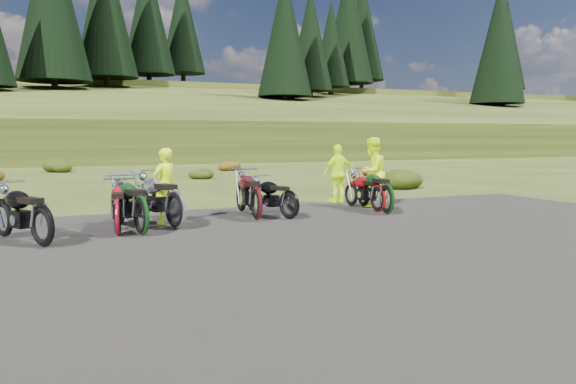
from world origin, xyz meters
name	(u,v)px	position (x,y,z in m)	size (l,w,h in m)	color
ground	(257,234)	(0.00, 0.00, 0.00)	(300.00, 300.00, 0.00)	#354717
gravel_pad	(298,254)	(0.00, -2.00, 0.00)	(20.00, 12.00, 0.04)	black
hill_slope	(90,155)	(0.00, 50.00, 0.00)	(300.00, 46.00, 3.00)	#2A3A13
hill_plateau	(70,145)	(0.00, 110.00, 0.00)	(300.00, 90.00, 9.17)	#2A3A13
conifer_23	(105,6)	(3.00, 62.00, 17.47)	(7.48, 7.48, 19.00)	black
conifer_24	(148,14)	(9.00, 68.00, 18.16)	(7.04, 7.04, 18.00)	black
conifer_25	(182,22)	(15.00, 74.00, 18.66)	(6.60, 6.60, 17.00)	black
conifer_26	(285,33)	(21.00, 49.00, 13.37)	(6.16, 6.16, 16.00)	black
conifer_27	(310,39)	(27.00, 55.00, 14.06)	(5.72, 5.72, 15.00)	black
conifer_28	(331,44)	(33.00, 61.00, 14.76)	(5.28, 5.28, 14.00)	black
conifer_29	(348,24)	(39.00, 67.00, 18.97)	(7.92, 7.92, 20.00)	black
conifer_30	(362,29)	(45.00, 73.00, 19.66)	(7.48, 7.48, 19.00)	black
conifer_31	(499,42)	(51.00, 48.00, 14.18)	(7.04, 7.04, 18.00)	black
conifer_32	(501,46)	(57.00, 54.00, 14.87)	(6.60, 6.60, 17.00)	black
conifer_33	(502,49)	(63.00, 60.00, 15.56)	(6.16, 6.16, 16.00)	black
conifer_34	(504,52)	(69.00, 66.00, 16.26)	(5.72, 5.72, 15.00)	black
conifer_35	(505,55)	(75.00, 72.00, 16.95)	(5.28, 5.28, 14.00)	black
conifer_36	(506,44)	(81.00, 78.00, 20.16)	(7.92, 7.92, 20.00)	black
shrub_3	(59,164)	(-3.30, 21.90, 0.46)	(1.56, 1.56, 0.92)	#202F0B
shrub_4	(156,186)	(-0.40, 9.20, 0.23)	(0.77, 0.77, 0.45)	brown
shrub_5	(200,172)	(2.50, 14.50, 0.31)	(1.03, 1.03, 0.61)	#202F0B
shrub_6	(228,164)	(5.40, 19.80, 0.38)	(1.30, 1.30, 0.77)	brown
shrub_7	(403,176)	(8.30, 7.10, 0.46)	(1.56, 1.56, 0.92)	#202F0B
shrub_8	(390,172)	(11.20, 12.40, 0.23)	(0.77, 0.77, 0.45)	brown
motorcycle_0	(43,249)	(-3.89, 0.14, 0.00)	(2.12, 0.71, 1.11)	black
motorcycle_1	(118,237)	(-2.57, 0.78, 0.00)	(2.02, 0.67, 1.06)	maroon
motorcycle_2	(142,237)	(-2.14, 0.64, 0.00)	(2.18, 0.73, 1.14)	#0E3311
motorcycle_3	(176,230)	(-1.38, 1.14, 0.00)	(2.30, 0.77, 1.20)	#B9BABF
motorcycle_4	(257,222)	(0.55, 1.59, 0.00)	(2.18, 0.73, 1.14)	#460B10
motorcycle_5	(289,220)	(1.31, 1.47, 0.00)	(1.88, 0.63, 0.99)	black
motorcycle_6	(378,213)	(3.84, 1.71, 0.00)	(1.93, 0.64, 1.01)	maroon
motorcycle_7	(387,215)	(3.85, 1.31, 0.00)	(2.13, 0.71, 1.12)	#0E3311
person_middle	(165,187)	(-1.45, 1.89, 0.83)	(0.60, 0.40, 1.66)	#D6FD0D
person_right_a	(372,173)	(4.25, 2.67, 0.94)	(0.91, 0.71, 1.87)	#D6FD0D
person_right_b	(338,174)	(3.88, 3.92, 0.84)	(0.98, 0.41, 1.67)	#D6FD0D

